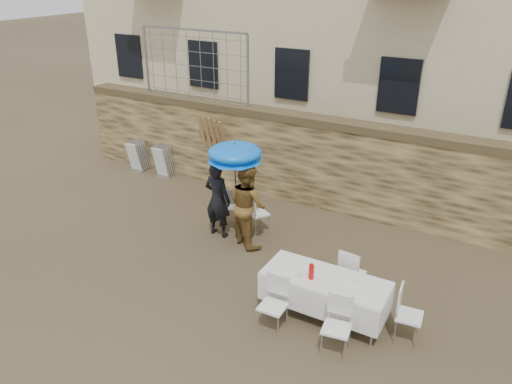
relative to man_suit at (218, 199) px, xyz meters
The scene contains 17 objects.
ground 2.71m from the man_suit, 74.05° to the right, with size 80.00×80.00×0.00m, color brown.
stone_wall 2.64m from the man_suit, 74.39° to the left, with size 13.00×0.50×2.20m, color olive.
chain_link_fence 4.08m from the man_suit, 132.21° to the left, with size 3.20×0.06×1.80m, color gray, non-canonical shape.
man_suit is the anchor object (origin of this frame).
woman_dress 0.75m from the man_suit, ahead, with size 0.89×0.69×1.83m, color #A17231.
umbrella 1.14m from the man_suit, 14.04° to the left, with size 1.17×1.17×2.04m.
couple_chair_left 0.67m from the man_suit, 90.00° to the left, with size 0.48×0.48×0.96m, color white, non-canonical shape.
couple_chair_right 0.97m from the man_suit, 38.16° to the left, with size 0.48×0.48×0.96m, color white, non-canonical shape.
banquet_table 3.45m from the man_suit, 25.47° to the right, with size 2.10×0.85×0.78m.
soda_bottle 3.34m from the man_suit, 29.27° to the right, with size 0.09×0.09×0.26m, color red.
table_chair_front_left 3.39m from the man_suit, 41.60° to the right, with size 0.48×0.48×0.96m, color white, non-canonical shape.
table_chair_front_right 4.27m from the man_suit, 31.71° to the right, with size 0.48×0.48×0.96m, color white, non-canonical shape.
table_chair_back 3.41m from the man_suit, 11.66° to the right, with size 0.48×0.48×0.96m, color white, non-canonical shape.
table_chair_side 4.74m from the man_suit, 17.04° to the right, with size 0.48×0.48×0.96m, color white, non-canonical shape.
chair_stack_left 4.69m from the man_suit, 151.38° to the left, with size 0.46×0.55×0.92m, color white, non-canonical shape.
chair_stack_right 3.92m from the man_suit, 145.04° to the left, with size 0.46×0.47×0.92m, color white, non-canonical shape.
wood_planks 2.81m from the man_suit, 124.73° to the left, with size 0.70×0.20×2.00m, color #A37749, non-canonical shape.
Camera 1 is at (4.79, -5.63, 5.55)m, focal length 35.00 mm.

